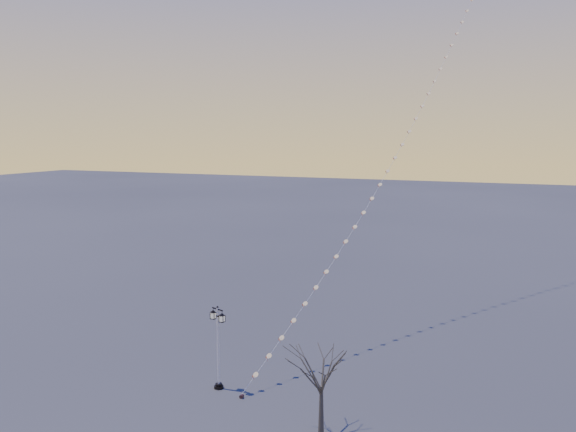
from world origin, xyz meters
The scene contains 4 objects.
ground centered at (0.00, 0.00, 0.00)m, with size 300.00×300.00×0.00m, color #414243.
street_lamp centered at (-0.23, 1.79, 2.55)m, with size 1.11×0.70×4.60m.
bare_tree centered at (6.55, -0.74, 2.92)m, with size 2.53×2.53×4.20m.
kite_train centered at (6.39, 23.32, 18.94)m, with size 10.43×44.90×38.08m.
Camera 1 is at (15.16, -25.23, 13.73)m, focal length 37.34 mm.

